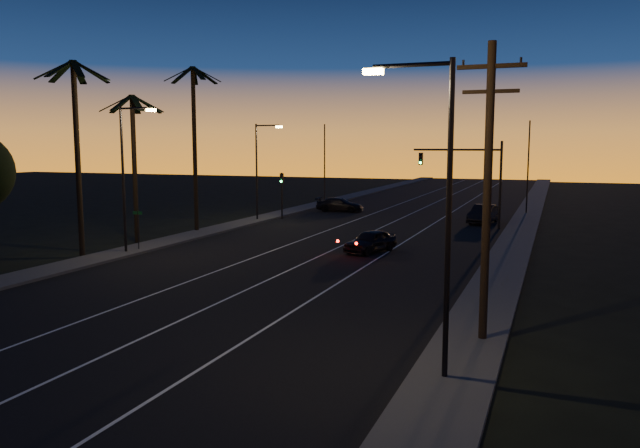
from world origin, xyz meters
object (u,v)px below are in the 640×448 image
at_px(utility_pole, 487,187).
at_px(cross_car, 340,205).
at_px(right_car, 483,214).
at_px(lead_car, 370,241).
at_px(signal_mast, 470,169).

distance_m(utility_pole, cross_car, 42.45).
bearing_deg(right_car, lead_car, -105.85).
height_order(utility_pole, lead_car, utility_pole).
bearing_deg(lead_car, right_car, 74.15).
distance_m(signal_mast, cross_car, 16.54).
bearing_deg(signal_mast, lead_car, -106.52).
bearing_deg(cross_car, signal_mast, -29.96).
relative_size(signal_mast, cross_car, 1.45).
bearing_deg(lead_car, signal_mast, 73.48).
xyz_separation_m(signal_mast, cross_car, (-13.89, 8.01, -4.08)).
relative_size(right_car, cross_car, 1.02).
height_order(signal_mast, right_car, signal_mast).
xyz_separation_m(lead_car, right_car, (4.95, 17.43, 0.09)).
relative_size(utility_pole, signal_mast, 1.41).
relative_size(lead_car, right_car, 0.97).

